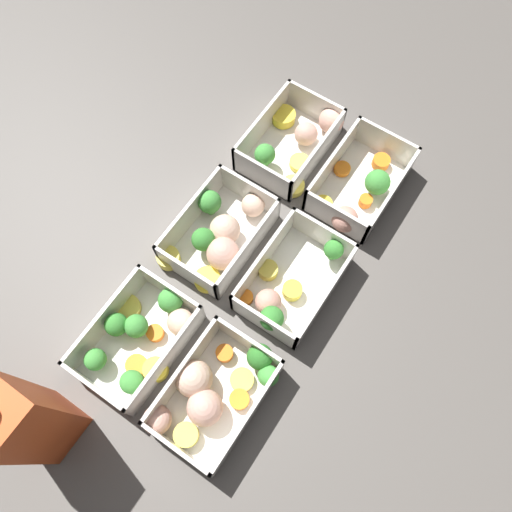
% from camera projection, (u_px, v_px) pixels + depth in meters
% --- Properties ---
extents(ground_plane, '(4.00, 4.00, 0.00)m').
position_uv_depth(ground_plane, '(256.00, 261.00, 0.75)').
color(ground_plane, '#56514C').
extents(container_near_left, '(0.18, 0.13, 0.06)m').
position_uv_depth(container_near_left, '(210.00, 393.00, 0.65)').
color(container_near_left, silver).
rests_on(container_near_left, ground_plane).
extents(container_near_center, '(0.17, 0.12, 0.06)m').
position_uv_depth(container_near_center, '(289.00, 285.00, 0.71)').
color(container_near_center, silver).
rests_on(container_near_center, ground_plane).
extents(container_near_right, '(0.18, 0.11, 0.06)m').
position_uv_depth(container_near_right, '(359.00, 188.00, 0.77)').
color(container_near_right, silver).
rests_on(container_near_right, ground_plane).
extents(container_far_left, '(0.17, 0.14, 0.06)m').
position_uv_depth(container_far_left, '(141.00, 337.00, 0.68)').
color(container_far_left, silver).
rests_on(container_far_left, ground_plane).
extents(container_far_center, '(0.19, 0.12, 0.06)m').
position_uv_depth(container_far_center, '(220.00, 235.00, 0.74)').
color(container_far_center, silver).
rests_on(container_far_center, ground_plane).
extents(container_far_right, '(0.19, 0.13, 0.06)m').
position_uv_depth(container_far_right, '(296.00, 139.00, 0.80)').
color(container_far_right, silver).
rests_on(container_far_right, ground_plane).
extents(juice_carton, '(0.07, 0.07, 0.20)m').
position_uv_depth(juice_carton, '(27.00, 421.00, 0.57)').
color(juice_carton, '#D14C1E').
rests_on(juice_carton, ground_plane).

